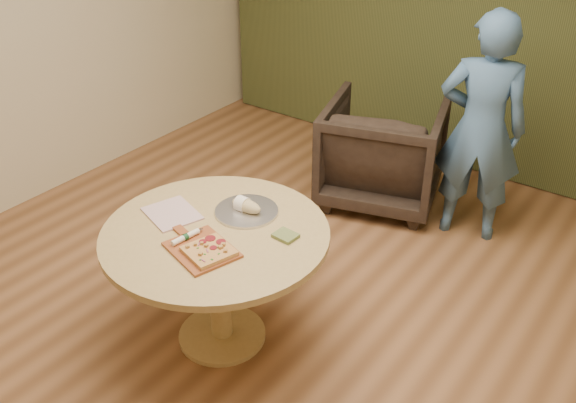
% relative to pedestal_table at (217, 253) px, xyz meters
% --- Properties ---
extents(room_shell, '(5.04, 6.04, 2.84)m').
position_rel_pedestal_table_xyz_m(room_shell, '(0.18, 0.04, 0.79)').
color(room_shell, '#96633C').
rests_on(room_shell, ground).
extents(curtain, '(4.80, 0.14, 2.78)m').
position_rel_pedestal_table_xyz_m(curtain, '(0.18, 2.94, 0.79)').
color(curtain, '#343C1B').
rests_on(curtain, ground).
extents(pedestal_table, '(1.23, 1.23, 0.75)m').
position_rel_pedestal_table_xyz_m(pedestal_table, '(0.00, 0.00, 0.00)').
color(pedestal_table, tan).
rests_on(pedestal_table, ground).
extents(pizza_paddle, '(0.47, 0.37, 0.01)m').
position_rel_pedestal_table_xyz_m(pizza_paddle, '(0.06, -0.17, 0.15)').
color(pizza_paddle, '#9B4D27').
rests_on(pizza_paddle, pedestal_table).
extents(flatbread_pizza, '(0.27, 0.27, 0.04)m').
position_rel_pedestal_table_xyz_m(flatbread_pizza, '(0.12, -0.18, 0.17)').
color(flatbread_pizza, tan).
rests_on(flatbread_pizza, pizza_paddle).
extents(cutlery_roll, '(0.05, 0.20, 0.03)m').
position_rel_pedestal_table_xyz_m(cutlery_roll, '(-0.06, -0.16, 0.17)').
color(cutlery_roll, white).
rests_on(cutlery_roll, pizza_paddle).
extents(newspaper, '(0.37, 0.33, 0.01)m').
position_rel_pedestal_table_xyz_m(newspaper, '(-0.31, -0.01, 0.15)').
color(newspaper, white).
rests_on(newspaper, pedestal_table).
extents(serving_tray, '(0.36, 0.36, 0.02)m').
position_rel_pedestal_table_xyz_m(serving_tray, '(0.01, 0.25, 0.15)').
color(serving_tray, silver).
rests_on(serving_tray, pedestal_table).
extents(bread_roll, '(0.19, 0.09, 0.09)m').
position_rel_pedestal_table_xyz_m(bread_roll, '(0.01, 0.25, 0.18)').
color(bread_roll, '#CDB87D').
rests_on(bread_roll, serving_tray).
extents(green_packet, '(0.13, 0.11, 0.02)m').
position_rel_pedestal_table_xyz_m(green_packet, '(0.34, 0.18, 0.15)').
color(green_packet, '#4C5C29').
rests_on(green_packet, pedestal_table).
extents(armchair, '(1.08, 1.04, 0.90)m').
position_rel_pedestal_table_xyz_m(armchair, '(-0.04, 1.98, -0.16)').
color(armchair, black).
rests_on(armchair, ground).
extents(person_standing, '(0.69, 0.56, 1.65)m').
position_rel_pedestal_table_xyz_m(person_standing, '(0.70, 1.93, 0.22)').
color(person_standing, '#436B95').
rests_on(person_standing, ground).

